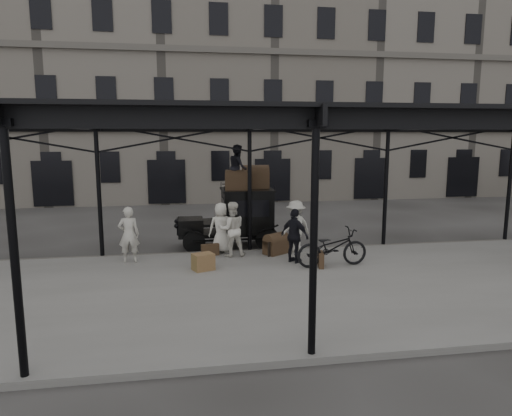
{
  "coord_description": "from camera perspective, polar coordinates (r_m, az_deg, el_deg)",
  "views": [
    {
      "loc": [
        -2.29,
        -13.47,
        4.17
      ],
      "look_at": [
        0.16,
        1.6,
        1.7
      ],
      "focal_mm": 32.0,
      "sensor_mm": 36.0,
      "label": 1
    }
  ],
  "objects": [
    {
      "name": "ground",
      "position": [
        14.28,
        0.41,
        -7.78
      ],
      "size": [
        120.0,
        120.0,
        0.0
      ],
      "primitive_type": "plane",
      "color": "#383533",
      "rests_on": "ground"
    },
    {
      "name": "platform",
      "position": [
        12.39,
        1.98,
        -10.11
      ],
      "size": [
        28.0,
        8.0,
        0.15
      ],
      "primitive_type": "cube",
      "color": "slate",
      "rests_on": "ground"
    },
    {
      "name": "canopy",
      "position": [
        11.98,
        1.84,
        11.23
      ],
      "size": [
        22.5,
        9.0,
        4.74
      ],
      "color": "black",
      "rests_on": "ground"
    },
    {
      "name": "building_frontage",
      "position": [
        31.68,
        -5.21,
        14.27
      ],
      "size": [
        64.0,
        8.0,
        14.0
      ],
      "primitive_type": "cube",
      "color": "slate",
      "rests_on": "ground"
    },
    {
      "name": "taxi",
      "position": [
        16.97,
        -2.19,
        -0.88
      ],
      "size": [
        3.65,
        1.55,
        2.18
      ],
      "color": "black",
      "rests_on": "ground"
    },
    {
      "name": "porter_left",
      "position": [
        14.94,
        -15.61,
        -3.22
      ],
      "size": [
        0.68,
        0.47,
        1.79
      ],
      "primitive_type": "imported",
      "rotation": [
        0.0,
        0.0,
        3.21
      ],
      "color": "beige",
      "rests_on": "platform"
    },
    {
      "name": "porter_midleft",
      "position": [
        15.15,
        -3.04,
        -2.65
      ],
      "size": [
        0.94,
        0.76,
        1.83
      ],
      "primitive_type": "imported",
      "rotation": [
        0.0,
        0.0,
        3.22
      ],
      "color": "silver",
      "rests_on": "platform"
    },
    {
      "name": "porter_centre",
      "position": [
        15.64,
        -4.38,
        -2.47
      ],
      "size": [
        0.88,
        0.6,
        1.73
      ],
      "primitive_type": "imported",
      "rotation": [
        0.0,
        0.0,
        3.2
      ],
      "color": "silver",
      "rests_on": "platform"
    },
    {
      "name": "porter_official",
      "position": [
        14.43,
        4.86,
        -3.48
      ],
      "size": [
        0.97,
        1.04,
        1.72
      ],
      "primitive_type": "imported",
      "rotation": [
        0.0,
        0.0,
        2.27
      ],
      "color": "black",
      "rests_on": "platform"
    },
    {
      "name": "porter_right",
      "position": [
        15.7,
        4.98,
        -2.32
      ],
      "size": [
        1.33,
        1.06,
        1.79
      ],
      "primitive_type": "imported",
      "rotation": [
        0.0,
        0.0,
        3.54
      ],
      "color": "beige",
      "rests_on": "platform"
    },
    {
      "name": "bicycle",
      "position": [
        14.23,
        9.5,
        -4.88
      ],
      "size": [
        2.3,
        0.95,
        1.18
      ],
      "primitive_type": "imported",
      "rotation": [
        0.0,
        0.0,
        1.64
      ],
      "color": "black",
      "rests_on": "platform"
    },
    {
      "name": "porter_roof",
      "position": [
        16.65,
        -2.29,
        5.14
      ],
      "size": [
        0.63,
        0.8,
        1.63
      ],
      "primitive_type": "imported",
      "rotation": [
        0.0,
        0.0,
        1.58
      ],
      "color": "black",
      "rests_on": "taxi"
    },
    {
      "name": "steamer_trunk_roof_near",
      "position": [
        16.54,
        -2.39,
        3.33
      ],
      "size": [
        0.91,
        0.65,
        0.61
      ],
      "primitive_type": null,
      "rotation": [
        0.0,
        0.0,
        -0.19
      ],
      "color": "#473321",
      "rests_on": "taxi"
    },
    {
      "name": "steamer_trunk_roof_far",
      "position": [
        17.08,
        -0.07,
        3.71
      ],
      "size": [
        1.01,
        0.64,
        0.72
      ],
      "primitive_type": null,
      "rotation": [
        0.0,
        0.0,
        -0.05
      ],
      "color": "#473321",
      "rests_on": "taxi"
    },
    {
      "name": "steamer_trunk_platform",
      "position": [
        15.57,
        2.52,
        -4.65
      ],
      "size": [
        0.96,
        0.86,
        0.6
      ],
      "primitive_type": null,
      "rotation": [
        0.0,
        0.0,
        0.58
      ],
      "color": "#473321",
      "rests_on": "platform"
    },
    {
      "name": "wicker_hamper",
      "position": [
        13.83,
        -6.62,
        -6.69
      ],
      "size": [
        0.72,
        0.64,
        0.5
      ],
      "primitive_type": "cube",
      "rotation": [
        0.0,
        0.0,
        0.38
      ],
      "color": "#916343",
      "rests_on": "platform"
    },
    {
      "name": "suitcase_upright",
      "position": [
        14.21,
        8.1,
        -6.39
      ],
      "size": [
        0.26,
        0.62,
        0.45
      ],
      "primitive_type": "cube",
      "rotation": [
        0.0,
        0.0,
        -0.2
      ],
      "color": "#473321",
      "rests_on": "platform"
    },
    {
      "name": "suitcase_flat",
      "position": [
        15.39,
        -5.75,
        -5.23
      ],
      "size": [
        0.62,
        0.26,
        0.4
      ],
      "primitive_type": "cube",
      "rotation": [
        0.0,
        0.0,
        0.19
      ],
      "color": "#473321",
      "rests_on": "platform"
    }
  ]
}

